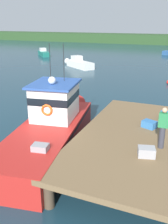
# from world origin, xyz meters

# --- Properties ---
(ground_plane) EXTENTS (200.00, 200.00, 0.00)m
(ground_plane) POSITION_xyz_m (0.00, 0.00, 0.00)
(ground_plane) COLOR #193847
(dock) EXTENTS (6.00, 9.00, 1.20)m
(dock) POSITION_xyz_m (4.80, 0.00, 1.07)
(dock) COLOR #4C3D2D
(dock) RESTS_ON ground
(main_fishing_boat) EXTENTS (3.90, 9.97, 4.80)m
(main_fishing_boat) POSITION_xyz_m (0.10, -0.17, 1.01)
(main_fishing_boat) COLOR red
(main_fishing_boat) RESTS_ON ground
(crate_stack_mid_dock) EXTENTS (0.69, 0.58, 0.35)m
(crate_stack_mid_dock) POSITION_xyz_m (4.86, -1.68, 1.37)
(crate_stack_mid_dock) COLOR #9E9EA3
(crate_stack_mid_dock) RESTS_ON dock
(crate_single_far) EXTENTS (0.72, 0.63, 0.32)m
(crate_single_far) POSITION_xyz_m (4.54, 1.00, 1.36)
(crate_single_far) COLOR #3370B2
(crate_single_far) RESTS_ON dock
(crate_single_by_cleat) EXTENTS (0.64, 0.50, 0.43)m
(crate_single_by_cleat) POSITION_xyz_m (5.16, 2.20, 1.42)
(crate_single_by_cleat) COLOR #3370B2
(crate_single_by_cleat) RESTS_ON dock
(deckhand_by_the_boat) EXTENTS (0.36, 0.22, 1.63)m
(deckhand_by_the_boat) POSITION_xyz_m (5.26, -0.79, 2.06)
(deckhand_by_the_boat) COLOR #383842
(deckhand_by_the_boat) RESTS_ON dock
(moored_boat_far_right) EXTENTS (4.21, 4.33, 1.28)m
(moored_boat_far_right) POSITION_xyz_m (-18.27, 29.23, 0.44)
(moored_boat_far_right) COLOR #196B5B
(moored_boat_far_right) RESTS_ON ground
(moored_boat_far_left) EXTENTS (5.40, 4.24, 1.47)m
(moored_boat_far_left) POSITION_xyz_m (-7.72, 20.67, 0.50)
(moored_boat_far_left) COLOR white
(moored_boat_far_left) RESTS_ON ground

